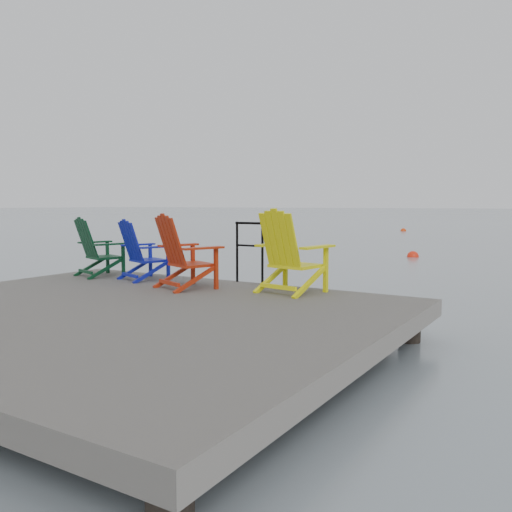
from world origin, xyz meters
The scene contains 9 objects.
ground centered at (0.00, 0.00, 0.00)m, with size 400.00×400.00×0.00m, color gray.
dock centered at (0.00, 0.00, 0.35)m, with size 6.00×5.00×1.40m.
handrail centered at (0.25, 2.45, 1.04)m, with size 0.48×0.04×0.90m.
chair_green centered at (-2.22, 1.78, 0.97)m, with size 0.88×0.83×0.92m.
chair_blue centered at (-1.32, 1.84, 0.96)m, with size 0.86×0.82×0.91m.
chair_red centered at (-0.23, 1.51, 1.00)m, with size 0.96×0.92×1.00m.
chair_yellow centered at (1.17, 1.96, 1.04)m, with size 0.94×0.88×1.07m.
buoy_a centered at (-0.19, 12.74, 0.00)m, with size 0.37×0.37×0.37m, color red.
buoy_b centered at (-5.19, 28.64, 0.00)m, with size 0.35×0.35×0.35m, color red.
Camera 1 is at (4.49, -4.25, 1.66)m, focal length 38.00 mm.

